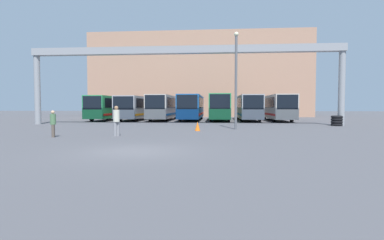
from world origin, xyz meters
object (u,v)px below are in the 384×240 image
(bus_slot_0, at_px, (108,107))
(bus_slot_5, at_px, (248,106))
(pedestrian_mid_left, at_px, (116,120))
(bus_slot_1, at_px, (135,107))
(bus_slot_6, at_px, (277,106))
(traffic_cone, at_px, (198,126))
(bus_slot_3, at_px, (192,106))
(bus_slot_4, at_px, (220,106))
(pedestrian_near_center, at_px, (53,123))
(lamp_post, at_px, (236,76))
(bus_slot_2, at_px, (164,106))
(tire_stack, at_px, (337,121))

(bus_slot_0, bearing_deg, bus_slot_5, 2.93)
(pedestrian_mid_left, bearing_deg, bus_slot_1, -121.07)
(bus_slot_0, bearing_deg, bus_slot_6, 1.52)
(bus_slot_0, bearing_deg, pedestrian_mid_left, -68.27)
(pedestrian_mid_left, xyz_separation_m, traffic_cone, (4.70, 4.37, -0.65))
(bus_slot_3, height_order, bus_slot_4, bus_slot_4)
(pedestrian_mid_left, bearing_deg, pedestrian_near_center, -28.89)
(bus_slot_1, bearing_deg, bus_slot_0, 179.65)
(pedestrian_near_center, distance_m, lamp_post, 13.63)
(bus_slot_1, xyz_separation_m, bus_slot_6, (18.22, 0.60, 0.07))
(lamp_post, bearing_deg, bus_slot_2, 119.72)
(bus_slot_2, bearing_deg, pedestrian_near_center, -97.03)
(bus_slot_1, bearing_deg, pedestrian_mid_left, -77.57)
(traffic_cone, xyz_separation_m, tire_stack, (12.61, 6.74, 0.14))
(bus_slot_2, bearing_deg, pedestrian_mid_left, -87.68)
(bus_slot_2, height_order, lamp_post, lamp_post)
(tire_stack, bearing_deg, bus_slot_2, 151.51)
(bus_slot_6, distance_m, lamp_post, 16.25)
(traffic_cone, bearing_deg, bus_slot_5, 72.41)
(bus_slot_5, relative_size, bus_slot_6, 1.06)
(bus_slot_2, xyz_separation_m, traffic_cone, (5.55, -16.59, -1.50))
(bus_slot_4, distance_m, traffic_cone, 16.47)
(bus_slot_0, height_order, bus_slot_1, bus_slot_0)
(pedestrian_mid_left, bearing_deg, bus_slot_4, -150.79)
(bus_slot_0, xyz_separation_m, bus_slot_2, (7.29, 0.55, 0.05))
(bus_slot_2, bearing_deg, bus_slot_6, 0.10)
(bus_slot_0, height_order, tire_stack, bus_slot_0)
(bus_slot_5, height_order, traffic_cone, bus_slot_5)
(bus_slot_6, xyz_separation_m, tire_stack, (3.58, -9.88, -1.36))
(bus_slot_5, bearing_deg, lamp_post, -99.13)
(bus_slot_0, xyz_separation_m, bus_slot_1, (3.64, -0.02, -0.02))
(bus_slot_5, bearing_deg, bus_slot_1, -176.26)
(bus_slot_1, xyz_separation_m, bus_slot_4, (10.93, 0.29, 0.12))
(bus_slot_2, bearing_deg, bus_slot_1, -171.02)
(bus_slot_1, relative_size, bus_slot_3, 0.86)
(pedestrian_near_center, bearing_deg, bus_slot_5, 127.00)
(bus_slot_6, xyz_separation_m, pedestrian_mid_left, (-13.72, -20.99, -0.85))
(bus_slot_3, height_order, lamp_post, lamp_post)
(traffic_cone, relative_size, tire_stack, 0.65)
(bus_slot_0, relative_size, tire_stack, 9.91)
(pedestrian_near_center, bearing_deg, bus_slot_3, 142.48)
(bus_slot_3, distance_m, traffic_cone, 17.01)
(bus_slot_2, bearing_deg, tire_stack, -28.49)
(bus_slot_3, xyz_separation_m, pedestrian_near_center, (-6.34, -22.13, -1.01))
(pedestrian_mid_left, distance_m, tire_stack, 20.57)
(bus_slot_2, distance_m, bus_slot_3, 3.65)
(bus_slot_0, relative_size, bus_slot_1, 1.00)
(bus_slot_4, bearing_deg, pedestrian_mid_left, -107.30)
(traffic_cone, height_order, tire_stack, tire_stack)
(bus_slot_4, height_order, pedestrian_mid_left, bus_slot_4)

